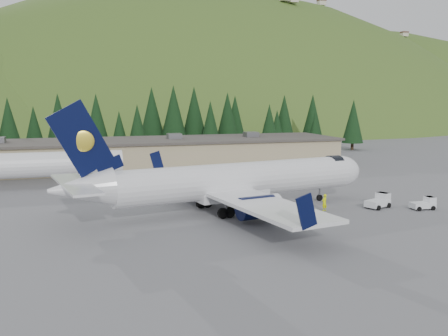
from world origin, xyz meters
TOP-DOWN VIEW (x-y plane):
  - ground at (0.00, 0.00)m, footprint 600.00×600.00m
  - airliner at (-1.08, -0.20)m, footprint 37.51×35.39m
  - second_airliner at (-24.92, 22.00)m, footprint 27.50×11.00m
  - baggage_tug_a at (15.94, -3.38)m, footprint 3.48×2.78m
  - baggage_tug_b at (20.38, -5.66)m, footprint 2.76×1.75m
  - terminal_building at (-5.01, 38.00)m, footprint 71.00×17.00m
  - ramp_worker at (9.01, -3.17)m, footprint 0.83×0.70m
  - tree_line at (-2.71, 61.85)m, footprint 113.06×19.48m
  - hills at (53.34, 207.38)m, footprint 614.00×330.00m

SIDE VIEW (x-z plane):
  - hills at x=53.34m, z-range -232.80..67.20m
  - ground at x=0.00m, z-range 0.00..0.00m
  - baggage_tug_b at x=20.38m, z-range -0.08..1.36m
  - baggage_tug_a at x=15.94m, z-range -0.09..1.57m
  - ramp_worker at x=9.01m, z-range 0.00..1.93m
  - terminal_building at x=-5.01m, z-range -0.43..5.67m
  - second_airliner at x=-24.92m, z-range -1.70..8.35m
  - airliner at x=-1.08m, z-range -2.91..9.56m
  - tree_line at x=-2.71m, z-range 0.29..14.54m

